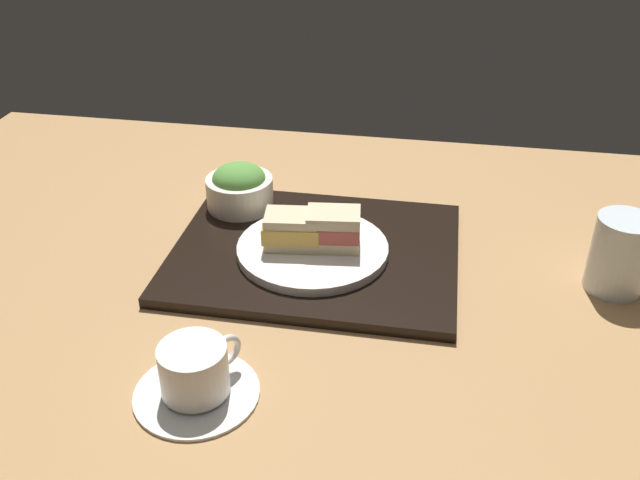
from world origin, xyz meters
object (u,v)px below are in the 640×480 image
object	(u,v)px
salad_bowl	(239,187)
sandwich_near	(333,229)
sandwich_plate	(313,249)
coffee_cup	(195,375)
drinking_glass	(620,254)
sandwich_far	(292,230)

from	to	relation	value
salad_bowl	sandwich_near	bearing A→B (deg)	146.04
sandwich_near	sandwich_plate	bearing A→B (deg)	7.42
coffee_cup	salad_bowl	bearing A→B (deg)	-81.22
coffee_cup	drinking_glass	xyz separation A→B (cm)	(-47.90, -28.91, 2.52)
sandwich_near	salad_bowl	xyz separation A→B (cm)	(16.46, -11.09, -0.65)
sandwich_far	coffee_cup	size ratio (longest dim) A/B	0.61
sandwich_plate	coffee_cup	size ratio (longest dim) A/B	1.54
sandwich_far	drinking_glass	xyz separation A→B (cm)	(-43.24, -1.22, 0.02)
sandwich_plate	sandwich_far	size ratio (longest dim) A/B	2.53
coffee_cup	drinking_glass	bearing A→B (deg)	-148.88
sandwich_far	drinking_glass	size ratio (longest dim) A/B	0.79
sandwich_plate	salad_bowl	xyz separation A→B (cm)	(13.61, -11.46, 2.67)
sandwich_near	coffee_cup	xyz separation A→B (cm)	(10.36, 28.43, -2.75)
coffee_cup	drinking_glass	world-z (taller)	drinking_glass
sandwich_plate	coffee_cup	xyz separation A→B (cm)	(7.51, 28.06, 0.57)
sandwich_near	coffee_cup	distance (cm)	30.39
coffee_cup	sandwich_far	bearing A→B (deg)	-99.55
sandwich_far	drinking_glass	distance (cm)	43.26
sandwich_plate	drinking_glass	bearing A→B (deg)	-178.80
sandwich_plate	sandwich_far	world-z (taller)	sandwich_far
drinking_glass	sandwich_plate	bearing A→B (deg)	1.20
drinking_glass	sandwich_near	bearing A→B (deg)	0.73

